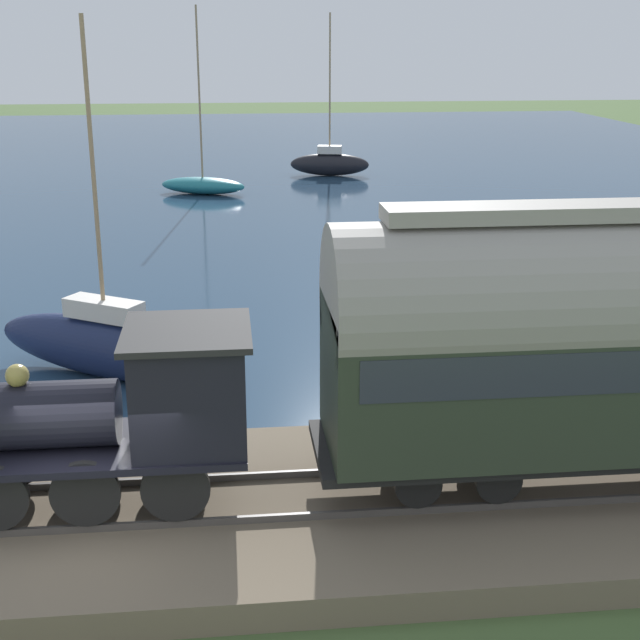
# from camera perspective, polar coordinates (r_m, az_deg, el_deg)

# --- Properties ---
(ground_plane) EXTENTS (200.00, 200.00, 0.00)m
(ground_plane) POSITION_cam_1_polar(r_m,az_deg,el_deg) (14.94, -13.32, -14.20)
(ground_plane) COLOR #476033
(harbor_water) EXTENTS (80.00, 80.00, 0.01)m
(harbor_water) POSITION_cam_1_polar(r_m,az_deg,el_deg) (56.82, -8.19, 9.66)
(harbor_water) COLOR navy
(harbor_water) RESTS_ON ground
(rail_embankment) EXTENTS (5.65, 56.00, 0.61)m
(rail_embankment) POSITION_cam_1_polar(r_m,az_deg,el_deg) (15.26, -13.16, -12.38)
(rail_embankment) COLOR #756651
(rail_embankment) RESTS_ON ground
(steam_locomotive) EXTENTS (2.04, 5.54, 3.35)m
(steam_locomotive) POSITION_cam_1_polar(r_m,az_deg,el_deg) (14.36, -12.92, -5.51)
(steam_locomotive) COLOR black
(steam_locomotive) RESTS_ON rail_embankment
(passenger_coach) EXTENTS (2.62, 10.48, 4.71)m
(passenger_coach) POSITION_cam_1_polar(r_m,az_deg,el_deg) (15.38, 19.49, -0.84)
(passenger_coach) COLOR black
(passenger_coach) RESTS_ON rail_embankment
(sailboat_black) EXTENTS (2.12, 4.75, 9.03)m
(sailboat_black) POSITION_cam_1_polar(r_m,az_deg,el_deg) (52.66, 0.62, 10.02)
(sailboat_black) COLOR black
(sailboat_black) RESTS_ON harbor_water
(sailboat_teal) EXTENTS (3.07, 4.78, 9.24)m
(sailboat_teal) POSITION_cam_1_polar(r_m,az_deg,el_deg) (46.78, -7.51, 8.60)
(sailboat_teal) COLOR #1E707A
(sailboat_teal) RESTS_ON harbor_water
(sailboat_navy) EXTENTS (4.34, 6.00, 8.24)m
(sailboat_navy) POSITION_cam_1_polar(r_m,az_deg,el_deg) (21.64, -13.50, -1.56)
(sailboat_navy) COLOR #192347
(sailboat_navy) RESTS_ON harbor_water
(rowboat_near_shore) EXTENTS (1.81, 2.60, 0.40)m
(rowboat_near_shore) POSITION_cam_1_polar(r_m,az_deg,el_deg) (28.01, 8.65, 1.82)
(rowboat_near_shore) COLOR silver
(rowboat_near_shore) RESTS_ON harbor_water
(rowboat_far_out) EXTENTS (1.29, 2.42, 0.52)m
(rowboat_far_out) POSITION_cam_1_polar(r_m,az_deg,el_deg) (23.62, 13.11, -1.31)
(rowboat_far_out) COLOR #B7B2A3
(rowboat_far_out) RESTS_ON harbor_water
(rowboat_off_pier) EXTENTS (1.71, 2.07, 0.33)m
(rowboat_off_pier) POSITION_cam_1_polar(r_m,az_deg,el_deg) (23.53, 5.28, -1.23)
(rowboat_off_pier) COLOR silver
(rowboat_off_pier) RESTS_ON harbor_water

